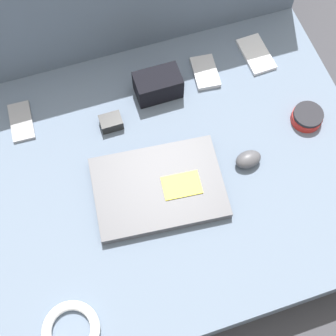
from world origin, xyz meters
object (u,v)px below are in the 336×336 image
Objects in this scene: speaker_puck at (307,117)px; phone_black at (256,54)px; phone_silver at (205,72)px; laptop at (159,188)px; camera_pouch at (158,85)px; charger_brick at (111,122)px; computer_mouse at (248,159)px; phone_small at (21,122)px.

phone_black is (-0.04, 0.23, -0.01)m from speaker_puck.
laptop is at bearing -121.76° from phone_silver.
charger_brick is (-0.14, -0.06, -0.02)m from camera_pouch.
computer_mouse is at bearing -82.09° from phone_silver.
phone_small is at bearing 139.95° from laptop.
speaker_puck is at bearing -81.76° from phone_black.
phone_black is 0.65m from phone_small.
camera_pouch is at bearing 22.01° from charger_brick.
phone_silver is (-0.01, 0.28, -0.01)m from computer_mouse.
phone_black is 1.06× the size of camera_pouch.
computer_mouse is 0.33m from phone_black.
computer_mouse is 0.57× the size of camera_pouch.
laptop is at bearing 176.61° from computer_mouse.
phone_silver is 0.86× the size of phone_black.
camera_pouch is at bearing -166.31° from phone_silver.
phone_small is at bearing 176.53° from camera_pouch.
phone_black is 2.27× the size of charger_brick.
phone_small is (-0.28, 0.29, -0.01)m from laptop.
camera_pouch is (0.08, 0.26, 0.02)m from laptop.
camera_pouch is (-0.14, -0.02, 0.03)m from phone_silver.
phone_silver reaches higher than phone_black.
speaker_puck reaches higher than phone_small.
camera_pouch is 0.16m from charger_brick.
camera_pouch reaches higher than phone_silver.
computer_mouse is at bearing -60.75° from camera_pouch.
phone_black is (0.15, 0.01, -0.00)m from phone_silver.
phone_black reaches higher than phone_small.
phone_silver is 0.50m from phone_small.
phone_small is at bearing 162.56° from speaker_puck.
phone_silver is 0.29m from charger_brick.
phone_silver is 0.95× the size of phone_small.
laptop is at bearing -73.50° from charger_brick.
phone_silver is at bearing 1.88° from phone_small.
phone_small is 0.36m from camera_pouch.
speaker_puck is at bearing 15.44° from computer_mouse.
camera_pouch is 2.14× the size of charger_brick.
charger_brick is at bearing 140.90° from computer_mouse.
phone_small is at bearing 178.37° from phone_black.
charger_brick reaches higher than phone_small.
speaker_puck is at bearing -16.21° from charger_brick.
camera_pouch reaches higher than laptop.
laptop is 4.13× the size of speaker_puck.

